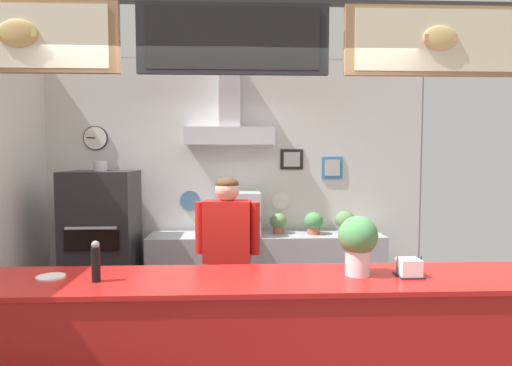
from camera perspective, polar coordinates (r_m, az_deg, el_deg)
back_wall_assembly at (r=5.06m, az=-2.78°, el=1.30°), size 4.51×2.37×2.91m
service_counter at (r=2.93m, az=-2.93°, el=-22.01°), size 4.02×0.65×1.02m
back_prep_counter at (r=5.00m, az=1.33°, el=-11.83°), size 2.62×0.53×0.89m
pizza_oven at (r=4.91m, az=-19.64°, el=-7.89°), size 0.71×0.65×1.71m
shop_worker at (r=3.77m, az=-3.78°, el=-10.30°), size 0.55×0.26×1.59m
espresso_machine at (r=4.83m, az=-2.23°, el=-4.08°), size 0.46×0.55×0.48m
potted_sage at (r=4.92m, az=2.95°, el=-5.21°), size 0.19×0.19×0.23m
potted_oregano at (r=4.92m, az=7.62°, el=-5.15°), size 0.21×0.21×0.25m
potted_thyme at (r=5.01m, az=11.65°, el=-4.91°), size 0.23×0.23×0.26m
potted_basil at (r=4.90m, az=-7.13°, el=-5.16°), size 0.17×0.17×0.23m
pepper_grinder at (r=2.80m, az=-20.37°, el=-9.69°), size 0.05×0.05×0.25m
basil_vase at (r=2.83m, az=13.29°, el=-7.68°), size 0.25×0.25×0.38m
napkin_holder at (r=2.92m, az=19.53°, el=-10.55°), size 0.16×0.15×0.13m
condiment_plate at (r=3.02m, az=-25.46°, el=-11.12°), size 0.17×0.17×0.01m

